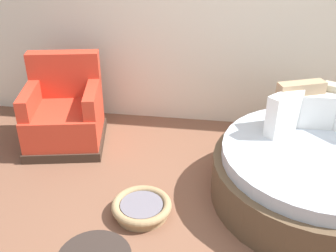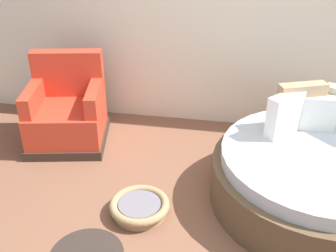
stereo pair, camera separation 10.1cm
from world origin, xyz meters
name	(u,v)px [view 1 (the left image)]	position (x,y,z in m)	size (l,w,h in m)	color
ground_plane	(206,238)	(0.00, 0.00, -0.01)	(8.00, 8.00, 0.02)	brown
back_wall	(224,6)	(0.00, 2.03, 1.36)	(8.00, 0.12, 2.72)	silver
round_daybed	(316,172)	(0.91, 0.65, 0.27)	(1.80, 1.80, 0.94)	brown
red_armchair	(65,114)	(-1.61, 1.26, 0.33)	(0.94, 0.94, 0.94)	#38281E
pet_basket	(142,208)	(-0.55, 0.19, 0.07)	(0.51, 0.51, 0.13)	#9E7F56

